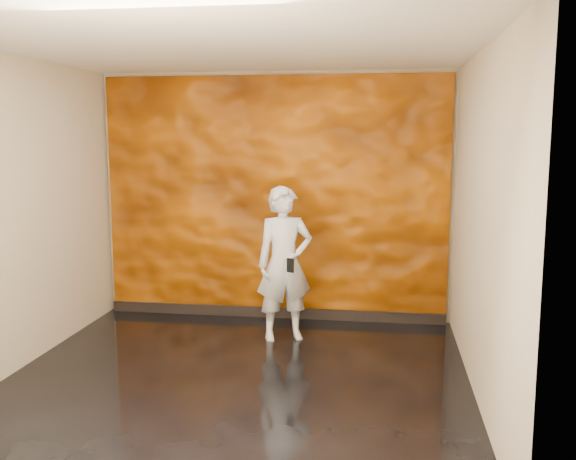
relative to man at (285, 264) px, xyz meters
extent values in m
cube|color=black|center=(-0.24, -1.18, -0.80)|extent=(4.00, 4.00, 0.01)
cube|color=#BAAF8D|center=(-0.24, 0.82, 0.61)|extent=(4.00, 0.02, 2.80)
cube|color=#BAAF8D|center=(-0.24, -3.18, 0.61)|extent=(4.00, 0.02, 2.80)
cube|color=#BAAF8D|center=(-2.24, -1.18, 0.61)|extent=(0.02, 4.00, 2.80)
cube|color=#BAAF8D|center=(1.76, -1.18, 0.61)|extent=(0.02, 4.00, 2.80)
cube|color=white|center=(-0.24, -1.18, 2.01)|extent=(4.00, 4.00, 0.01)
cube|color=#C65E00|center=(-0.24, 0.78, 0.59)|extent=(3.90, 0.06, 2.75)
cube|color=black|center=(-0.24, 0.74, -0.73)|extent=(3.90, 0.04, 0.12)
imported|color=#A8ACB7|center=(0.00, 0.00, 0.00)|extent=(0.68, 0.57, 1.59)
cube|color=black|center=(0.09, -0.22, 0.03)|extent=(0.08, 0.04, 0.14)
camera|label=1|loc=(0.99, -6.36, 1.32)|focal=40.00mm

